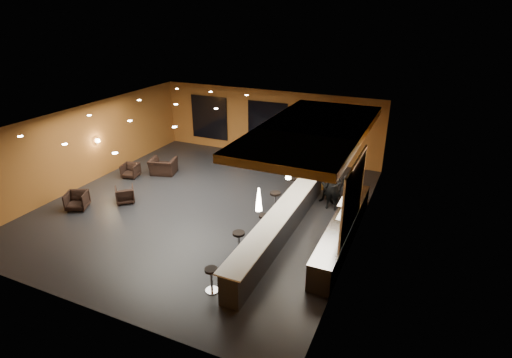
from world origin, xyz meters
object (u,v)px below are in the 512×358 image
at_px(pendant_1, 289,169).
at_px(staff_a, 333,188).
at_px(prep_counter, 342,231).
at_px(armchair_c, 131,171).
at_px(staff_c, 347,193).
at_px(bar_stool_3, 275,200).
at_px(pendant_2, 310,147).
at_px(bar_stool_2, 264,222).
at_px(armchair_b, 125,195).
at_px(pendant_0, 259,199).
at_px(armchair_d, 163,166).
at_px(staff_b, 330,185).
at_px(column, 320,149).
at_px(bar_stool_1, 239,240).
at_px(armchair_a, 77,201).
at_px(bar_stool_0, 211,277).
at_px(bar_stool_4, 294,184).
at_px(bar_counter, 282,224).

xyz_separation_m(pendant_1, staff_a, (1.07, 2.26, -1.43)).
xyz_separation_m(prep_counter, armchair_c, (-10.34, 1.55, -0.10)).
distance_m(staff_c, bar_stool_3, 2.79).
xyz_separation_m(pendant_2, bar_stool_2, (-0.65, -3.07, -1.89)).
bearing_deg(armchair_b, armchair_c, -97.22).
distance_m(pendant_0, armchair_d, 8.97).
bearing_deg(staff_b, staff_a, -62.62).
bearing_deg(column, bar_stool_1, -98.08).
xyz_separation_m(column, armchair_b, (-6.80, -4.71, -1.42)).
bearing_deg(pendant_2, armchair_d, 179.98).
distance_m(armchair_a, bar_stool_0, 7.67).
bearing_deg(pendant_1, bar_stool_3, 129.19).
xyz_separation_m(staff_a, armchair_d, (-8.25, 0.24, -0.54)).
distance_m(prep_counter, staff_a, 2.49).
height_order(bar_stool_0, bar_stool_4, bar_stool_0).
height_order(staff_a, armchair_c, staff_a).
height_order(armchair_a, bar_stool_3, bar_stool_3).
xyz_separation_m(armchair_d, bar_stool_4, (6.43, 0.43, 0.09)).
bearing_deg(staff_a, pendant_0, -104.48).
distance_m(staff_b, bar_stool_3, 2.38).
distance_m(pendant_1, bar_stool_1, 2.91).
bearing_deg(bar_stool_1, staff_a, 65.81).
xyz_separation_m(staff_a, armchair_b, (-7.87, -2.88, -0.59)).
bearing_deg(armchair_d, staff_a, 162.56).
xyz_separation_m(staff_a, staff_c, (0.53, 0.08, -0.17)).
bearing_deg(staff_b, armchair_a, -154.56).
bearing_deg(bar_stool_2, bar_stool_0, -91.84).
xyz_separation_m(bar_stool_0, bar_stool_2, (0.11, 3.47, -0.02)).
distance_m(pendant_0, bar_stool_1, 2.07).
height_order(bar_counter, staff_b, staff_b).
bearing_deg(pendant_0, bar_stool_0, -116.50).
bearing_deg(armchair_a, pendant_0, -30.64).
bearing_deg(armchair_a, armchair_d, 51.74).
distance_m(staff_c, armchair_a, 10.59).
distance_m(armchair_c, bar_stool_4, 7.71).
bearing_deg(column, staff_a, -59.66).
xyz_separation_m(pendant_1, armchair_b, (-6.80, -0.61, -2.02)).
xyz_separation_m(bar_counter, pendant_0, (0.00, -2.00, 1.85)).
height_order(pendant_2, bar_stool_4, pendant_2).
xyz_separation_m(armchair_b, armchair_c, (-1.54, 2.16, -0.00)).
distance_m(pendant_1, armchair_b, 7.12).
bearing_deg(bar_stool_1, bar_stool_0, -86.69).
relative_size(column, pendant_2, 5.00).
bearing_deg(column, staff_b, -59.24).
relative_size(staff_b, staff_c, 1.09).
xyz_separation_m(pendant_0, bar_stool_3, (-0.87, 3.56, -1.80)).
height_order(bar_counter, armchair_d, bar_counter).
height_order(column, staff_a, column).
xyz_separation_m(armchair_b, bar_stool_4, (6.04, 3.54, 0.14)).
bearing_deg(bar_counter, pendant_0, -90.00).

